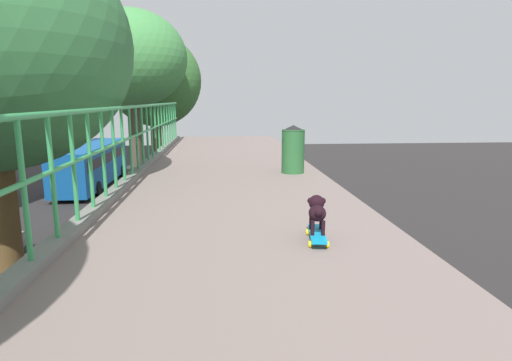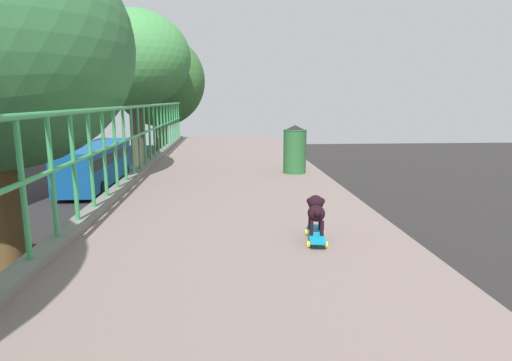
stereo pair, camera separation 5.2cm
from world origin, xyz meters
TOP-DOWN VIEW (x-y plane):
  - car_white_fifth at (-4.44, 11.55)m, footprint 1.93×4.43m
  - car_red_taxi_seventh at (-4.37, 19.63)m, footprint 1.93×4.32m
  - city_bus at (-8.35, 30.94)m, footprint 2.71×11.50m
  - roadside_tree_far at (-2.32, 16.91)m, footprint 4.52×4.52m
  - roadside_tree_farthest at (-1.91, 20.40)m, footprint 4.47×4.47m
  - toy_skateboard at (2.14, 2.46)m, footprint 0.24×0.57m
  - small_dog at (2.14, 2.52)m, footprint 0.20×0.39m
  - litter_bin at (2.55, 6.27)m, footprint 0.42×0.42m

SIDE VIEW (x-z plane):
  - car_white_fifth at x=-4.44m, z-range -0.05..1.35m
  - car_red_taxi_seventh at x=-4.37m, z-range -0.08..1.44m
  - city_bus at x=-8.35m, z-range 0.22..3.34m
  - toy_skateboard at x=2.14m, z-range 5.13..5.21m
  - small_dog at x=2.14m, z-range 5.23..5.56m
  - litter_bin at x=2.55m, z-range 5.11..5.98m
  - roadside_tree_farthest at x=-1.91m, z-range 2.46..12.01m
  - roadside_tree_far at x=-2.32m, z-range 2.95..12.94m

